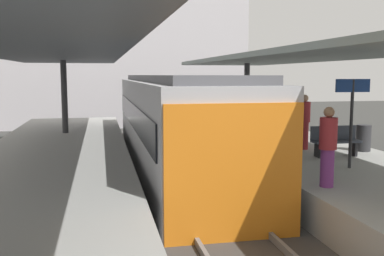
% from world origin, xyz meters
% --- Properties ---
extents(ground_plane, '(80.00, 80.00, 0.00)m').
position_xyz_m(ground_plane, '(0.00, 0.00, 0.00)').
color(ground_plane, '#383835').
extents(platform_left, '(4.40, 28.00, 1.00)m').
position_xyz_m(platform_left, '(-3.80, 0.00, 0.50)').
color(platform_left, '#9E9E99').
rests_on(platform_left, ground_plane).
extents(platform_right, '(4.40, 28.00, 1.00)m').
position_xyz_m(platform_right, '(3.80, 0.00, 0.50)').
color(platform_right, '#9E9E99').
rests_on(platform_right, ground_plane).
extents(track_ballast, '(3.20, 28.00, 0.20)m').
position_xyz_m(track_ballast, '(0.00, 0.00, 0.10)').
color(track_ballast, '#423F3D').
rests_on(track_ballast, ground_plane).
extents(rail_near_side, '(0.08, 28.00, 0.14)m').
position_xyz_m(rail_near_side, '(-0.72, 0.00, 0.27)').
color(rail_near_side, slate).
rests_on(rail_near_side, track_ballast).
extents(rail_far_side, '(0.08, 28.00, 0.14)m').
position_xyz_m(rail_far_side, '(0.72, 0.00, 0.27)').
color(rail_far_side, slate).
rests_on(rail_far_side, track_ballast).
extents(commuter_train, '(2.78, 14.06, 3.10)m').
position_xyz_m(commuter_train, '(0.00, 4.14, 1.73)').
color(commuter_train, '#ADADB2').
rests_on(commuter_train, track_ballast).
extents(canopy_left, '(4.18, 21.00, 3.04)m').
position_xyz_m(canopy_left, '(-3.80, 1.40, 3.92)').
color(canopy_left, '#333335').
rests_on(canopy_left, platform_left).
extents(canopy_right, '(4.18, 21.00, 2.96)m').
position_xyz_m(canopy_right, '(3.80, 1.40, 3.85)').
color(canopy_right, '#333335').
rests_on(canopy_right, platform_right).
extents(platform_bench, '(1.40, 0.41, 0.86)m').
position_xyz_m(platform_bench, '(4.13, 0.85, 1.46)').
color(platform_bench, black).
rests_on(platform_bench, platform_right).
extents(platform_sign, '(0.90, 0.08, 2.21)m').
position_xyz_m(platform_sign, '(3.66, -0.71, 2.62)').
color(platform_sign, '#262628').
rests_on(platform_sign, platform_right).
extents(litter_bin, '(0.44, 0.44, 0.80)m').
position_xyz_m(litter_bin, '(5.42, 1.45, 1.40)').
color(litter_bin, '#2D2D30').
rests_on(litter_bin, platform_right).
extents(passenger_mid_platform, '(0.36, 0.36, 1.70)m').
position_xyz_m(passenger_mid_platform, '(3.79, 2.13, 1.89)').
color(passenger_mid_platform, maroon).
rests_on(passenger_mid_platform, platform_right).
extents(passenger_far_end, '(0.36, 0.36, 1.66)m').
position_xyz_m(passenger_far_end, '(2.17, -2.29, 1.86)').
color(passenger_far_end, '#7A337A').
rests_on(passenger_far_end, platform_right).
extents(station_building_backdrop, '(18.00, 6.00, 11.00)m').
position_xyz_m(station_building_backdrop, '(-1.98, 20.00, 5.50)').
color(station_building_backdrop, '#B7B2B7').
rests_on(station_building_backdrop, ground_plane).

